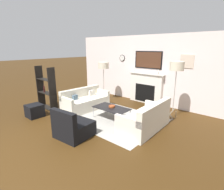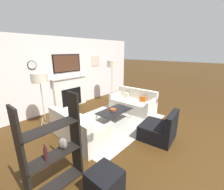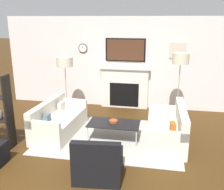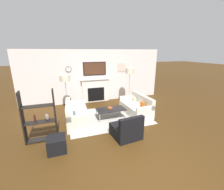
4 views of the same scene
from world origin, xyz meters
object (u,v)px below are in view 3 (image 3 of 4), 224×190
at_px(decorative_bowl, 113,121).
at_px(floor_lamp_right, 181,59).
at_px(coffee_table, 114,124).
at_px(armchair, 98,163).
at_px(couch_right, 168,130).
at_px(couch_left, 58,122).
at_px(floor_lamp_left, 65,62).

relative_size(decorative_bowl, floor_lamp_right, 0.11).
distance_m(decorative_bowl, floor_lamp_right, 2.32).
bearing_deg(coffee_table, floor_lamp_right, 43.13).
bearing_deg(decorative_bowl, armchair, -89.07).
relative_size(couch_right, armchair, 1.91).
height_order(couch_left, coffee_table, couch_left).
height_order(couch_left, floor_lamp_left, floor_lamp_left).
bearing_deg(armchair, couch_left, 130.88).
distance_m(couch_left, couch_right, 2.56).
bearing_deg(couch_left, floor_lamp_left, 101.27).
height_order(couch_left, decorative_bowl, couch_left).
bearing_deg(floor_lamp_left, armchair, -60.37).
height_order(couch_right, floor_lamp_right, floor_lamp_right).
bearing_deg(decorative_bowl, floor_lamp_right, 41.83).
distance_m(couch_left, coffee_table, 1.36).
xyz_separation_m(couch_right, coffee_table, (-1.20, -0.08, 0.08)).
bearing_deg(couch_left, decorative_bowl, -1.60).
relative_size(coffee_table, floor_lamp_right, 0.63).
height_order(armchair, coffee_table, armchair).
xyz_separation_m(floor_lamp_left, floor_lamp_right, (3.05, 0.00, 0.17)).
bearing_deg(coffee_table, couch_right, 3.80).
xyz_separation_m(couch_left, armchair, (1.37, -1.58, -0.03)).
height_order(armchair, decorative_bowl, armchair).
xyz_separation_m(couch_left, floor_lamp_right, (2.80, 1.27, 1.38)).
height_order(coffee_table, floor_lamp_left, floor_lamp_left).
xyz_separation_m(couch_right, floor_lamp_right, (0.24, 1.27, 1.37)).
bearing_deg(coffee_table, decorative_bowl, 112.61).
relative_size(armchair, decorative_bowl, 4.29).
distance_m(couch_right, floor_lamp_right, 1.89).
relative_size(couch_right, floor_lamp_right, 0.92).
xyz_separation_m(armchair, floor_lamp_left, (-1.62, 2.84, 1.23)).
distance_m(couch_left, decorative_bowl, 1.35).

